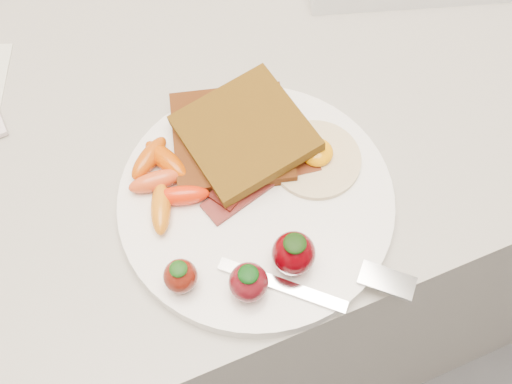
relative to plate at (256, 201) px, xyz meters
name	(u,v)px	position (x,y,z in m)	size (l,w,h in m)	color
counter	(209,249)	(-0.02, 0.17, -0.46)	(2.00, 0.60, 0.90)	gray
plate	(256,201)	(0.00, 0.00, 0.00)	(0.27, 0.27, 0.02)	white
toast_lower	(231,137)	(0.00, 0.07, 0.02)	(0.12, 0.12, 0.01)	#451E0E
toast_upper	(245,133)	(0.01, 0.06, 0.03)	(0.11, 0.11, 0.01)	#311F0A
fried_egg	(316,157)	(0.07, 0.02, 0.01)	(0.11, 0.11, 0.02)	#F6E9C2
bacon_strips	(257,174)	(0.01, 0.02, 0.01)	(0.13, 0.09, 0.01)	#470B0B
baby_carrots	(163,180)	(-0.08, 0.05, 0.02)	(0.07, 0.11, 0.02)	#DB481B
strawberries	(254,267)	(-0.03, -0.07, 0.03)	(0.14, 0.06, 0.05)	#5F140A
fork	(330,283)	(0.03, -0.11, 0.01)	(0.16, 0.10, 0.00)	white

